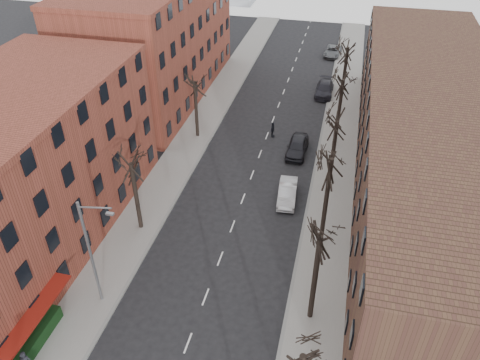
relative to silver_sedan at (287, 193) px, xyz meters
The scene contains 20 objects.
sidewalk_left 15.71m from the silver_sedan, 139.89° to the left, with size 4.00×90.00×0.15m, color gray.
sidewalk_right 10.89m from the silver_sedan, 68.41° to the left, with size 4.00×90.00×0.15m, color gray.
building_left_near 22.92m from the silver_sedan, 153.69° to the right, with size 12.00×26.00×12.00m, color brown.
building_left_far 28.36m from the silver_sedan, 136.30° to the left, with size 12.00×28.00×14.00m, color brown.
building_right 13.71m from the silver_sedan, 23.07° to the left, with size 12.00×50.00×10.00m, color #4E3324.
awning_left 23.17m from the silver_sedan, 125.35° to the right, with size 1.20×7.00×0.15m, color maroon.
hedge 24.04m from the silver_sedan, 124.17° to the right, with size 0.80×6.00×1.00m, color black.
tree_right_b 13.41m from the silver_sedan, 74.40° to the right, with size 5.20×5.20×10.80m, color black, non-canonical shape.
tree_right_c 6.12m from the silver_sedan, 53.64° to the right, with size 5.20×5.20×11.60m, color black, non-canonical shape.
tree_right_d 4.82m from the silver_sedan, 40.82° to the left, with size 5.20×5.20×10.00m, color black, non-canonical shape.
tree_right_e 11.70m from the silver_sedan, 72.05° to the left, with size 5.20×5.20×10.80m, color black, non-canonical shape.
tree_right_f 19.46m from the silver_sedan, 79.33° to the left, with size 5.20×5.20×11.60m, color black, non-canonical shape.
tree_left_a 13.51m from the silver_sedan, 149.29° to the right, with size 5.20×5.20×9.50m, color black, non-canonical shape.
tree_left_b 14.77m from the silver_sedan, 141.86° to the left, with size 5.20×5.20×9.50m, color black, non-canonical shape.
streetlight 19.01m from the silver_sedan, 126.53° to the right, with size 2.45×0.22×9.03m.
silver_sedan is the anchor object (origin of this frame).
parked_car_near 8.19m from the silver_sedan, 91.40° to the left, with size 2.02×5.01×1.71m, color black.
parked_car_mid 23.58m from the silver_sedan, 86.84° to the left, with size 2.20×5.41×1.57m, color black.
parked_car_far 38.06m from the silver_sedan, 88.04° to the left, with size 2.29×4.96×1.38m, color slate.
pedestrian_crossing 11.54m from the silver_sedan, 106.99° to the left, with size 1.05×0.44×1.79m, color black.
Camera 1 is at (7.75, -9.54, 26.77)m, focal length 35.00 mm.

